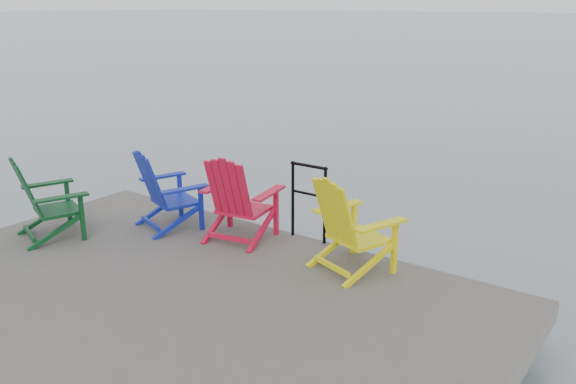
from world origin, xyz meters
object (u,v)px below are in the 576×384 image
Objects in this scene: chair_blue at (165,189)px; chair_red at (238,198)px; chair_green at (45,198)px; handrail at (309,195)px; chair_yellow at (350,224)px.

chair_blue is 0.99m from chair_red.
chair_red is (1.85, 1.23, 0.02)m from chair_green.
chair_blue is 0.96× the size of chair_red.
chair_red is at bearing 54.84° from chair_green.
chair_green is (-2.50, -1.72, -0.05)m from handrail.
handrail is 1.75m from chair_blue.
chair_green is at bearing -156.10° from chair_red.
chair_yellow is at bearing -30.23° from handrail.
chair_green reaches higher than chair_blue.
handrail is 0.93× the size of chair_green.
chair_red reaches higher than handrail.
chair_green is at bearing -145.53° from handrail.
chair_yellow is (3.31, 1.24, 0.01)m from chair_green.
chair_green is 3.54m from chair_yellow.
chair_red reaches higher than chair_blue.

